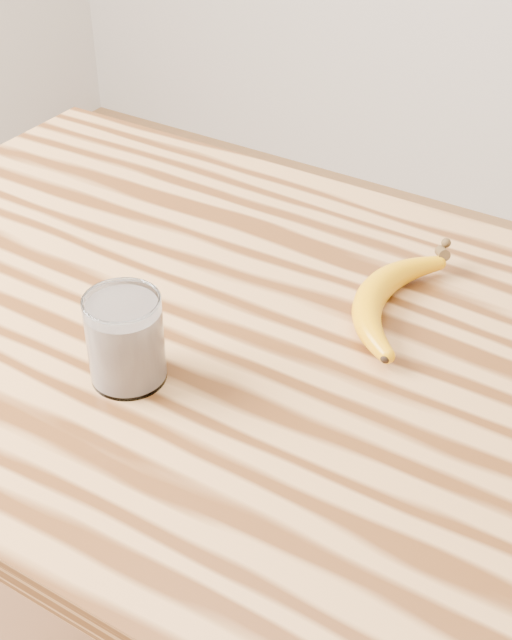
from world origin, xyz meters
The scene contains 3 objects.
table centered at (0.00, 0.00, 0.77)m, with size 1.20×0.80×0.90m.
smoothie_glass centered at (-0.04, -0.14, 0.95)m, with size 0.09×0.09×0.11m.
banana centered at (0.13, 0.12, 0.92)m, with size 0.12×0.31×0.04m, color orange, non-canonical shape.
Camera 1 is at (0.48, -0.71, 1.55)m, focal length 50.00 mm.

